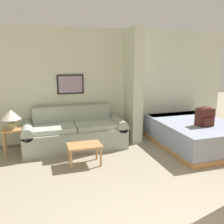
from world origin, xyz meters
The scene contains 8 objects.
wall_back centered at (0.00, 4.34, 1.29)m, with size 6.99×0.16×2.60m.
wall_partition_pillar centered at (0.85, 3.97, 1.30)m, with size 0.24×0.60×2.60m.
couch centered at (-0.56, 3.85, 0.33)m, with size 2.20×0.84×0.89m.
coffee_table centered at (-0.53, 2.92, 0.33)m, with size 0.62×0.41×0.39m.
side_table centered at (-1.82, 3.77, 0.45)m, with size 0.38×0.38×0.57m.
table_lamp centered at (-1.82, 3.77, 0.83)m, with size 0.37×0.37×0.38m.
bed centered at (2.01, 3.18, 0.28)m, with size 1.56×2.11×0.56m.
backpack centered at (2.00, 2.85, 0.77)m, with size 0.33×0.25×0.41m.
Camera 1 is at (-1.34, -1.37, 1.98)m, focal length 40.00 mm.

